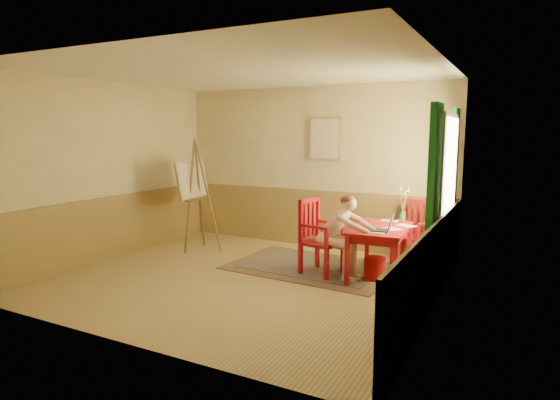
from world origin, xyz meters
The scene contains 14 objects.
room centered at (0.00, 0.00, 1.40)m, with size 5.04×4.54×2.84m.
wainscot centered at (0.00, 0.80, 0.50)m, with size 5.00×4.50×1.00m.
window centered at (2.42, 1.10, 1.35)m, with size 0.12×2.01×2.20m.
wall_portrait centered at (0.25, 2.20, 1.90)m, with size 0.60×0.05×0.76m.
rug centered at (0.59, 0.94, 0.01)m, with size 2.49×1.73×0.02m.
table centered at (1.63, 0.91, 0.63)m, with size 0.79×1.24×0.72m.
chair_left centered at (0.80, 0.69, 0.54)m, with size 0.58×0.57×1.08m.
chair_back centered at (1.85, 1.85, 0.49)m, with size 0.50×0.51×0.98m.
figure centered at (1.12, 0.63, 0.65)m, with size 0.91×0.47×1.18m.
laptop centered at (1.70, 0.66, 0.77)m, with size 0.40×0.26×0.23m.
papers centered at (1.75, 1.00, 0.72)m, with size 0.59×1.06×0.00m.
vase centered at (1.79, 1.50, 0.96)m, with size 0.18×0.26×0.52m.
wastebasket centered at (1.60, 0.78, 0.16)m, with size 0.29×0.29×0.31m, color red.
easel centered at (-1.65, 1.02, 1.14)m, with size 0.67×0.86×1.92m.
Camera 1 is at (3.32, -5.35, 2.02)m, focal length 30.12 mm.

